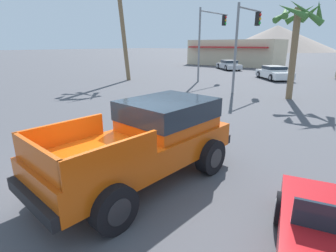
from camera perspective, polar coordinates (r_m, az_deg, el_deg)
ground_plane at (r=6.42m, az=-10.72°, el=-12.28°), size 320.00×320.00×0.00m
orange_pickup_truck at (r=6.26m, az=-3.86°, el=-2.21°), size 2.42×5.11×1.85m
parked_car_white at (r=26.78m, az=22.07°, el=10.74°), size 4.32×4.31×1.22m
parked_car_silver at (r=35.48m, az=13.10°, el=12.87°), size 4.62×4.33×1.20m
traffic_light_main at (r=19.22m, az=16.68°, el=18.94°), size 0.38×3.51×5.59m
traffic_light_crosswalk at (r=24.62m, az=9.29°, el=19.69°), size 0.38×4.57×5.99m
palm_tree_leaning at (r=17.06m, az=26.39°, el=19.04°), size 2.78×2.76×5.44m
storefront_building at (r=42.93m, az=14.24°, el=15.22°), size 13.82×6.24×3.78m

